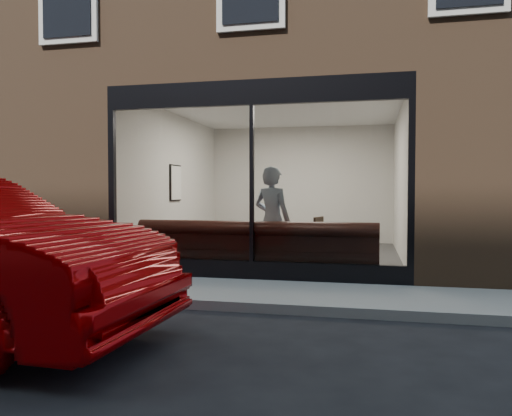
% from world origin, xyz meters
% --- Properties ---
extents(ground, '(120.00, 120.00, 0.00)m').
position_xyz_m(ground, '(0.00, 0.00, 0.00)').
color(ground, black).
rests_on(ground, ground).
extents(sidewalk_near, '(40.00, 2.00, 0.01)m').
position_xyz_m(sidewalk_near, '(0.00, 1.00, 0.01)').
color(sidewalk_near, gray).
rests_on(sidewalk_near, ground).
extents(kerb_near, '(40.00, 0.10, 0.12)m').
position_xyz_m(kerb_near, '(0.00, -0.05, 0.06)').
color(kerb_near, gray).
rests_on(kerb_near, ground).
extents(host_building_pier_left, '(2.50, 12.00, 3.20)m').
position_xyz_m(host_building_pier_left, '(-3.75, 8.00, 1.60)').
color(host_building_pier_left, brown).
rests_on(host_building_pier_left, ground).
extents(host_building_pier_right, '(2.50, 12.00, 3.20)m').
position_xyz_m(host_building_pier_right, '(3.75, 8.00, 1.60)').
color(host_building_pier_right, brown).
rests_on(host_building_pier_right, ground).
extents(host_building_backfill, '(5.00, 6.00, 3.20)m').
position_xyz_m(host_building_backfill, '(0.00, 11.00, 1.60)').
color(host_building_backfill, brown).
rests_on(host_building_backfill, ground).
extents(cafe_floor, '(6.00, 6.00, 0.00)m').
position_xyz_m(cafe_floor, '(0.00, 5.00, 0.02)').
color(cafe_floor, '#2D2D30').
rests_on(cafe_floor, ground).
extents(cafe_ceiling, '(6.00, 6.00, 0.00)m').
position_xyz_m(cafe_ceiling, '(0.00, 5.00, 3.19)').
color(cafe_ceiling, white).
rests_on(cafe_ceiling, host_building_upper).
extents(cafe_wall_back, '(5.00, 0.00, 5.00)m').
position_xyz_m(cafe_wall_back, '(0.00, 7.99, 1.60)').
color(cafe_wall_back, silver).
rests_on(cafe_wall_back, ground).
extents(cafe_wall_left, '(0.00, 6.00, 6.00)m').
position_xyz_m(cafe_wall_left, '(-2.49, 5.00, 1.60)').
color(cafe_wall_left, silver).
rests_on(cafe_wall_left, ground).
extents(cafe_wall_right, '(0.00, 6.00, 6.00)m').
position_xyz_m(cafe_wall_right, '(2.49, 5.00, 1.60)').
color(cafe_wall_right, silver).
rests_on(cafe_wall_right, ground).
extents(storefront_kick, '(5.00, 0.10, 0.30)m').
position_xyz_m(storefront_kick, '(0.00, 2.05, 0.15)').
color(storefront_kick, black).
rests_on(storefront_kick, ground).
extents(storefront_header, '(5.00, 0.10, 0.40)m').
position_xyz_m(storefront_header, '(0.00, 2.05, 3.00)').
color(storefront_header, black).
rests_on(storefront_header, host_building_upper).
extents(storefront_mullion, '(0.06, 0.10, 2.50)m').
position_xyz_m(storefront_mullion, '(0.00, 2.05, 1.55)').
color(storefront_mullion, black).
rests_on(storefront_mullion, storefront_kick).
extents(storefront_glass, '(4.80, 0.00, 4.80)m').
position_xyz_m(storefront_glass, '(0.00, 2.02, 1.55)').
color(storefront_glass, white).
rests_on(storefront_glass, storefront_kick).
extents(banquette, '(4.00, 0.55, 0.45)m').
position_xyz_m(banquette, '(0.00, 2.45, 0.23)').
color(banquette, black).
rests_on(banquette, cafe_floor).
extents(person, '(0.79, 0.65, 1.85)m').
position_xyz_m(person, '(0.20, 2.72, 0.92)').
color(person, '#9DB4CB').
rests_on(person, cafe_floor).
extents(cafe_table_left, '(0.80, 0.80, 0.04)m').
position_xyz_m(cafe_table_left, '(-1.72, 3.31, 0.74)').
color(cafe_table_left, black).
rests_on(cafe_table_left, cafe_floor).
extents(cafe_table_right, '(0.78, 0.78, 0.04)m').
position_xyz_m(cafe_table_right, '(1.31, 3.00, 0.74)').
color(cafe_table_right, black).
rests_on(cafe_table_right, cafe_floor).
extents(cafe_chair_right, '(0.52, 0.52, 0.04)m').
position_xyz_m(cafe_chair_right, '(0.75, 3.55, 0.24)').
color(cafe_chair_right, black).
rests_on(cafe_chair_right, cafe_floor).
extents(wall_poster, '(0.02, 0.57, 0.76)m').
position_xyz_m(wall_poster, '(-2.45, 4.96, 1.61)').
color(wall_poster, white).
rests_on(wall_poster, cafe_wall_left).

